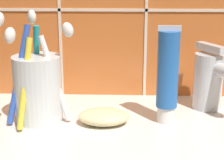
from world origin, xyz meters
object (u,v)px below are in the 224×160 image
object	(u,v)px
toothbrush_cup	(37,86)
sink_faucet	(211,79)
soap_bar	(104,117)
toothpaste_tube	(168,76)

from	to	relation	value
toothbrush_cup	sink_faucet	world-z (taller)	toothbrush_cup
sink_faucet	soap_bar	bearing A→B (deg)	-97.08
toothbrush_cup	soap_bar	xyz separation A→B (cm)	(10.32, -1.12, -4.46)
sink_faucet	soap_bar	distance (cm)	19.38
toothpaste_tube	soap_bar	bearing A→B (deg)	-172.86
toothpaste_tube	sink_faucet	xyz separation A→B (cm)	(7.95, 5.71, -2.14)
toothbrush_cup	sink_faucet	size ratio (longest dim) A/B	1.58
toothpaste_tube	soap_bar	xyz separation A→B (cm)	(-9.65, -1.21, -6.34)
toothpaste_tube	sink_faucet	bearing A→B (deg)	35.67
soap_bar	sink_faucet	bearing A→B (deg)	21.45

